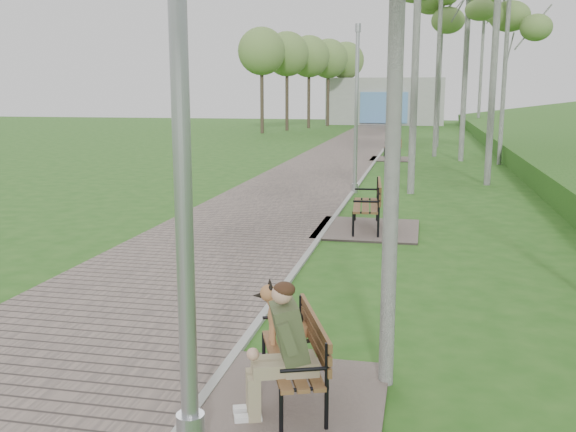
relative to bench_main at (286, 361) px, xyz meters
name	(u,v)px	position (x,y,z in m)	size (l,w,h in m)	color
ground	(256,327)	(-0.75, 1.78, -0.39)	(120.00, 120.00, 0.00)	#245617
walkway	(340,155)	(-2.50, 23.28, -0.37)	(3.50, 67.00, 0.04)	#62554F
kerb	(379,156)	(-0.75, 23.28, -0.37)	(0.10, 67.00, 0.05)	#999993
building_north	(386,101)	(-2.25, 52.75, 1.60)	(10.00, 5.20, 4.00)	#9E9E99
bench_main	(286,361)	(0.00, 0.00, 0.00)	(1.62, 1.80, 1.41)	#62554F
bench_second	(366,219)	(0.05, 7.59, -0.15)	(2.06, 2.28, 1.26)	#62554F
bench_third	(392,155)	(-0.12, 21.92, -0.18)	(1.82, 2.03, 1.12)	#62554F
lamp_post_near	(180,106)	(-0.55, -1.00, 2.30)	(0.22, 0.22, 5.76)	#9C9EA4
lamp_post_second	(356,116)	(-0.70, 12.52, 1.76)	(0.18, 0.18, 4.59)	#9C9EA4
lamp_post_third	(397,102)	(-0.40, 32.41, 1.82)	(0.18, 0.18, 4.73)	#9C9EA4
pedestrian_near	(395,116)	(-1.11, 46.53, 0.55)	(0.68, 0.45, 1.87)	silver
birch_mid_b	(509,4)	(4.08, 20.86, 5.63)	(2.40, 2.40, 7.67)	silver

